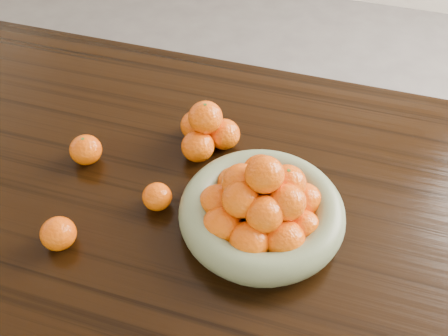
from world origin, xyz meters
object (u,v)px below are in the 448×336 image
(orange_pyramid, at_px, (206,131))
(loose_orange_0, at_px, (86,150))
(dining_table, at_px, (235,211))
(fruit_bowl, at_px, (261,208))

(orange_pyramid, relative_size, loose_orange_0, 2.02)
(dining_table, distance_m, orange_pyramid, 0.22)
(fruit_bowl, bearing_deg, loose_orange_0, 171.79)
(dining_table, distance_m, loose_orange_0, 0.40)
(fruit_bowl, distance_m, orange_pyramid, 0.28)
(fruit_bowl, relative_size, orange_pyramid, 2.25)
(dining_table, height_order, fruit_bowl, fruit_bowl)
(fruit_bowl, distance_m, loose_orange_0, 0.47)
(dining_table, height_order, orange_pyramid, orange_pyramid)
(dining_table, bearing_deg, fruit_bowl, -47.23)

